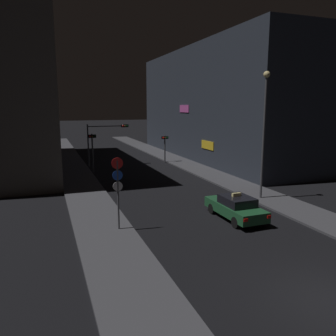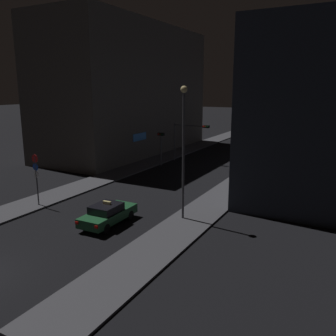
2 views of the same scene
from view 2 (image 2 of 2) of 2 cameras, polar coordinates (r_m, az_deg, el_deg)
The scene contains 9 objects.
sidewalk_left at distance 46.02m, azimuth -0.51°, elevation 1.73°, with size 3.11×65.05×0.13m, color #424247.
sidewalk_right at distance 41.62m, azimuth 14.61°, elevation 0.13°, with size 3.11×65.05×0.13m, color #424247.
building_facade_left at distance 50.46m, azimuth -6.32°, elevation 12.28°, with size 10.56×27.93×17.03m.
taxi at distance 24.00m, azimuth -9.63°, elevation -7.25°, with size 1.89×4.49×1.62m.
traffic_light_overhead at distance 43.13m, azimuth 3.29°, elevation 5.52°, with size 4.64×0.42×4.68m.
traffic_light_left_kerb at distance 41.08m, azimuth -1.13°, elevation 4.24°, with size 0.80×0.42×3.90m.
traffic_light_right_kerb at distance 40.30m, azimuth 11.81°, elevation 3.18°, with size 0.80×0.42×3.24m.
sign_pole_left at distance 28.44m, azimuth -20.39°, elevation -0.98°, with size 0.61×0.10×3.90m.
street_lamp_near_block at distance 23.31m, azimuth 2.51°, elevation 4.91°, with size 0.46×0.46×8.86m.
Camera 2 is at (15.58, -9.05, 8.87)m, focal length 37.99 mm.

